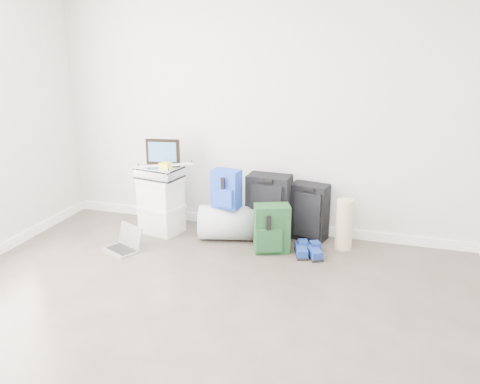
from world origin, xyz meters
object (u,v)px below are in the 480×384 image
(duffel_bag, at_px, (227,223))
(boxes_stack, at_px, (161,205))
(briefcase, at_px, (160,172))
(laptop, at_px, (125,244))
(carry_on, at_px, (309,212))
(large_suitcase, at_px, (269,207))

(duffel_bag, bearing_deg, boxes_stack, 167.28)
(boxes_stack, distance_m, briefcase, 0.36)
(duffel_bag, height_order, laptop, duffel_bag)
(briefcase, bearing_deg, carry_on, 20.90)
(carry_on, bearing_deg, boxes_stack, -157.69)
(boxes_stack, bearing_deg, carry_on, 24.72)
(boxes_stack, bearing_deg, large_suitcase, 22.97)
(large_suitcase, bearing_deg, boxes_stack, -169.10)
(large_suitcase, bearing_deg, briefcase, -169.10)
(boxes_stack, bearing_deg, laptop, -89.99)
(boxes_stack, distance_m, laptop, 0.62)
(briefcase, relative_size, duffel_bag, 0.74)
(duffel_bag, bearing_deg, carry_on, 4.28)
(boxes_stack, bearing_deg, briefcase, 0.00)
(duffel_bag, bearing_deg, large_suitcase, 7.31)
(boxes_stack, relative_size, briefcase, 1.41)
(large_suitcase, height_order, laptop, large_suitcase)
(briefcase, distance_m, laptop, 0.83)
(boxes_stack, xyz_separation_m, laptop, (-0.14, -0.55, -0.25))
(laptop, bearing_deg, duffel_bag, 58.38)
(duffel_bag, relative_size, laptop, 1.42)
(carry_on, bearing_deg, large_suitcase, -152.87)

